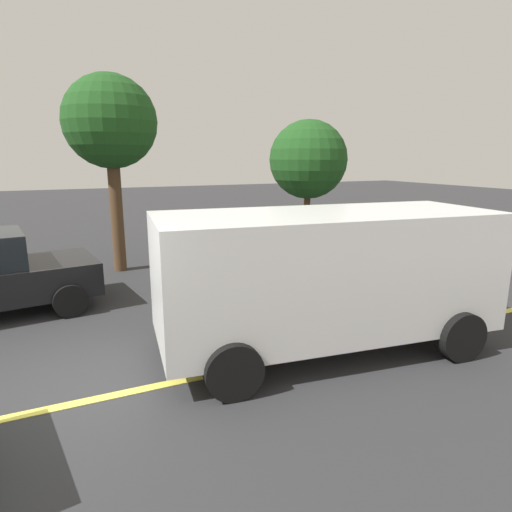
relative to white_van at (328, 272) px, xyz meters
name	(u,v)px	position (x,y,z in m)	size (l,w,h in m)	color
ground_plane	(41,411)	(-4.14, -0.10, -1.27)	(80.00, 80.00, 0.00)	#2D2D30
lane_marking_centre	(264,363)	(-1.14, -0.10, -1.26)	(28.00, 0.16, 0.01)	#E0D14C
white_van	(328,272)	(0.00, 0.00, 0.00)	(5.40, 2.75, 2.20)	white
car_silver_behind_van	(392,237)	(4.68, 3.78, -0.43)	(4.18, 2.55, 1.69)	#B7BABF
tree_centre_verge	(308,160)	(3.97, 7.20, 1.65)	(2.59, 2.59, 4.22)	#513823
tree_right_verge	(110,124)	(-2.34, 6.46, 2.56)	(2.35, 2.35, 5.06)	#513823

